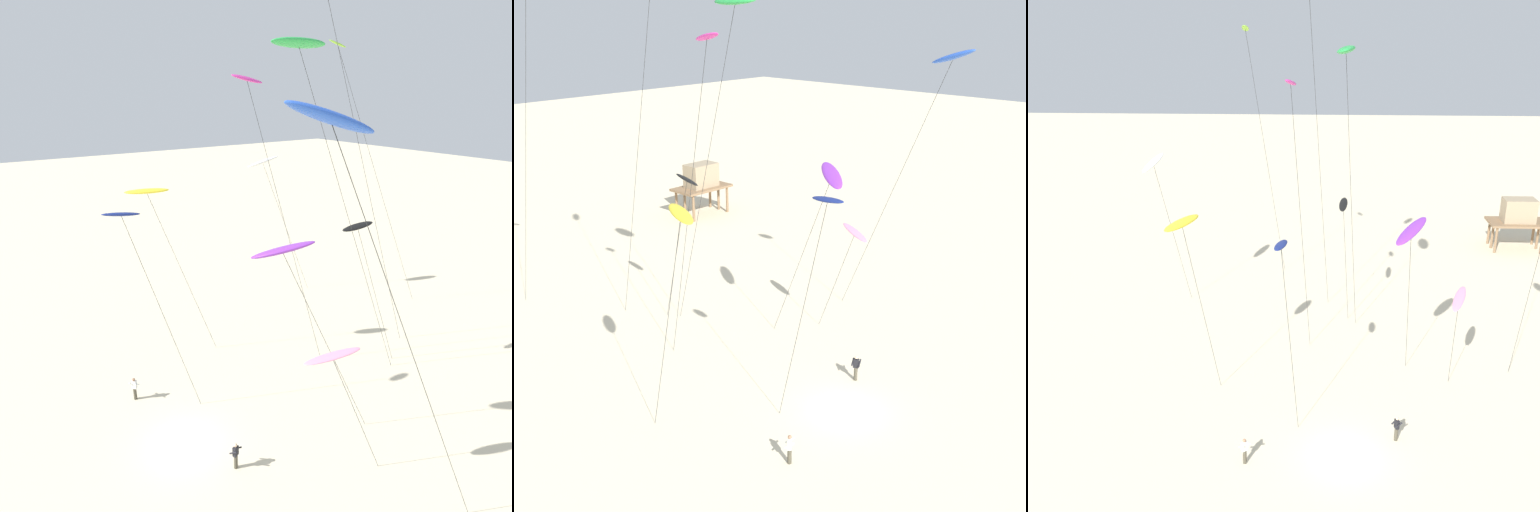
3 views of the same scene
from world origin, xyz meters
The scene contains 13 objects.
ground_plane centered at (0.00, 0.00, 0.00)m, with size 260.00×260.00×0.00m, color beige.
kite_yellow centered at (-9.19, 2.61, 13.21)m, with size 2.05×5.91×13.51m.
kite_navy centered at (-3.57, -1.05, 13.23)m, with size 1.31×4.76×13.70m.
kite_white centered at (-14.01, 15.86, 13.48)m, with size 2.07×6.67×14.22m.
kite_green centered at (-0.27, 8.17, 21.91)m, with size 2.75×10.21×22.37m.
kite_purple centered at (3.59, 4.27, 12.39)m, with size 2.72×7.42×13.10m.
kite_lime centered at (-6.95, 18.01, 22.10)m, with size 2.81×11.16×23.32m.
kite_pink centered at (6.86, 4.77, 7.94)m, with size 1.65×4.85×8.35m.
kite_magenta centered at (-3.38, 7.10, 19.82)m, with size 1.86×6.91×20.69m.
kite_black centered at (0.20, 13.35, 11.12)m, with size 1.48×5.37×11.60m.
kite_flyer_nearest centered at (3.18, 1.59, 0.89)m, with size 0.67×0.68×1.67m.
kite_flyer_middle centered at (-5.69, -0.82, 0.89)m, with size 0.73×0.72×1.67m.
stilt_house centered at (20.17, 34.85, 3.91)m, with size 6.10×3.51×5.62m.
Camera 3 is at (-2.20, -28.82, 23.89)m, focal length 42.88 mm.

